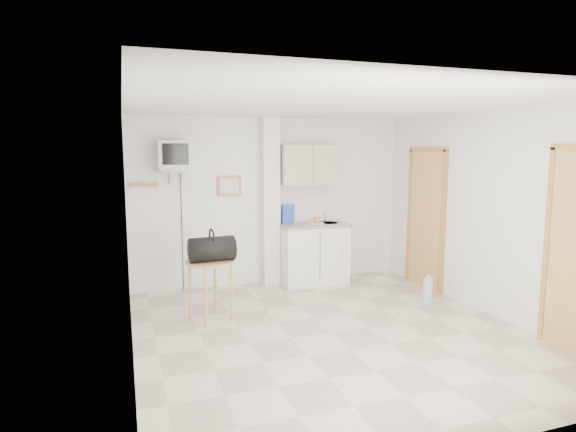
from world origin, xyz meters
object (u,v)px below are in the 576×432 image
object	(u,v)px
duffel_bag	(212,249)
water_bottle	(428,290)
crt_television	(174,157)
round_table	(210,270)

from	to	relation	value
duffel_bag	water_bottle	world-z (taller)	duffel_bag
water_bottle	duffel_bag	bearing A→B (deg)	174.79
crt_television	duffel_bag	size ratio (longest dim) A/B	3.93
round_table	duffel_bag	world-z (taller)	duffel_bag
crt_television	duffel_bag	bearing A→B (deg)	-76.99
round_table	duffel_bag	bearing A→B (deg)	-62.86
crt_television	water_bottle	bearing A→B (deg)	-25.37
round_table	duffel_bag	xyz separation A→B (m)	(0.02, -0.04, 0.26)
round_table	water_bottle	distance (m)	2.89
crt_television	round_table	distance (m)	1.79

